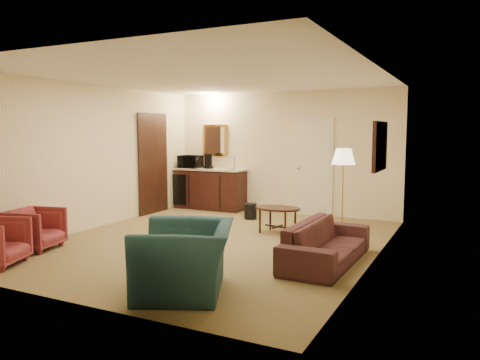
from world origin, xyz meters
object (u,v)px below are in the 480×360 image
Objects in this scene: coffee_table at (277,220)px; coffee_maker at (208,161)px; wetbar_cabinet at (210,189)px; waste_bin at (251,211)px; rose_chair_near at (35,227)px; floor_lamp at (343,192)px; teal_armchair at (185,247)px; microwave at (190,160)px; sofa at (327,236)px.

coffee_table is 3.03m from coffee_maker.
wetbar_cabinet is 5.22× the size of waste_bin.
coffee_maker is (0.47, 4.31, 0.74)m from rose_chair_near.
floor_lamp is (3.35, -1.29, 0.28)m from wetbar_cabinet.
waste_bin is (1.35, -0.72, -0.30)m from wetbar_cabinet.
waste_bin is (-0.98, 1.00, -0.07)m from coffee_table.
floor_lamp is (3.85, 3.05, 0.40)m from rose_chair_near.
rose_chair_near is 4.07m from waste_bin.
coffee_table is (-0.20, 3.20, -0.28)m from teal_armchair.
floor_lamp is 4.06m from microwave.
floor_lamp reaches higher than coffee_table.
wetbar_cabinet is at bearing 151.93° from waste_bin.
microwave is at bearing 174.85° from coffee_maker.
wetbar_cabinet is 0.63m from coffee_maker.
sofa is 1.88m from floor_lamp.
teal_armchair is 1.45× the size of coffee_table.
coffee_maker is at bearing 144.39° from coffee_table.
floor_lamp is 4.71× the size of waste_bin.
rose_chair_near is 4.37m from microwave.
floor_lamp is at bearing -64.45° from rose_chair_near.
waste_bin is 1.80m from coffee_maker.
rose_chair_near is 3.86m from coffee_table.
coffee_maker reaches higher than coffee_table.
teal_armchair reaches higher than rose_chair_near.
floor_lamp is (1.02, 0.43, 0.51)m from coffee_table.
teal_armchair reaches higher than sofa.
teal_armchair is at bearing -113.62° from rose_chair_near.
sofa is at bearing -47.04° from coffee_maker.
wetbar_cabinet reaches higher than sofa.
teal_armchair is 3.52× the size of coffee_maker.
coffee_table reaches higher than waste_bin.
rose_chair_near is at bearing -125.03° from teal_armchair.
floor_lamp is 2.16m from waste_bin.
wetbar_cabinet is 3.60m from floor_lamp.
sofa is 1.89m from coffee_table.
wetbar_cabinet is at bearing 158.88° from floor_lamp.
waste_bin is 0.61× the size of microwave.
teal_armchair is at bearing -56.23° from microwave.
microwave is 0.47m from coffee_maker.
waste_bin is (-1.18, 4.20, -0.35)m from teal_armchair.
microwave reaches higher than wetbar_cabinet.
teal_armchair is 5.78m from microwave.
coffee_maker reaches higher than rose_chair_near.
microwave is (-4.10, 3.08, 0.72)m from sofa.
floor_lamp reaches higher than teal_armchair.
sofa is 5.77× the size of coffee_maker.
wetbar_cabinet is 4.99× the size of coffee_maker.
teal_armchair is 3.22m from coffee_table.
wetbar_cabinet is 1.11× the size of floor_lamp.
coffee_maker reaches higher than waste_bin.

